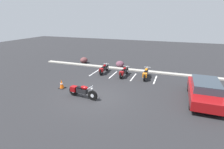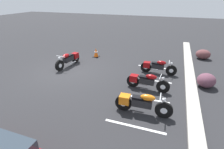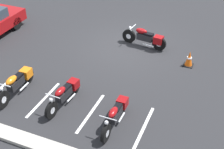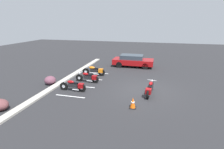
# 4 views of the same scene
# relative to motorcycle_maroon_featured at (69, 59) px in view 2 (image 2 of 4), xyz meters

# --- Properties ---
(ground) EXTENTS (60.00, 60.00, 0.00)m
(ground) POSITION_rel_motorcycle_maroon_featured_xyz_m (0.75, 0.38, -0.45)
(ground) COLOR #262628
(motorcycle_maroon_featured) EXTENTS (2.14, 0.65, 0.84)m
(motorcycle_maroon_featured) POSITION_rel_motorcycle_maroon_featured_xyz_m (0.00, 0.00, 0.00)
(motorcycle_maroon_featured) COLOR black
(motorcycle_maroon_featured) RESTS_ON ground
(parked_bike_0) EXTENTS (0.56, 1.98, 0.78)m
(parked_bike_0) POSITION_rel_motorcycle_maroon_featured_xyz_m (-0.66, 5.24, -0.03)
(parked_bike_0) COLOR black
(parked_bike_0) RESTS_ON ground
(parked_bike_1) EXTENTS (0.56, 2.01, 0.79)m
(parked_bike_1) POSITION_rel_motorcycle_maroon_featured_xyz_m (1.36, 4.96, -0.03)
(parked_bike_1) COLOR black
(parked_bike_1) RESTS_ON ground
(parked_bike_2) EXTENTS (0.60, 2.13, 0.84)m
(parked_bike_2) POSITION_rel_motorcycle_maroon_featured_xyz_m (3.25, 5.10, -0.00)
(parked_bike_2) COLOR black
(parked_bike_2) RESTS_ON ground
(concrete_curb) EXTENTS (18.00, 0.50, 0.12)m
(concrete_curb) POSITION_rel_motorcycle_maroon_featured_xyz_m (0.75, 7.02, -0.39)
(concrete_curb) COLOR #A8A399
(concrete_curb) RESTS_ON ground
(landscape_rock_0) EXTENTS (1.19, 1.17, 0.67)m
(landscape_rock_0) POSITION_rel_motorcycle_maroon_featured_xyz_m (0.14, 7.67, -0.11)
(landscape_rock_0) COLOR brown
(landscape_rock_0) RESTS_ON ground
(landscape_rock_1) EXTENTS (0.81, 0.95, 0.65)m
(landscape_rock_1) POSITION_rel_motorcycle_maroon_featured_xyz_m (-4.23, 7.96, -0.12)
(landscape_rock_1) COLOR brown
(landscape_rock_1) RESTS_ON ground
(traffic_cone) EXTENTS (0.40, 0.40, 0.66)m
(traffic_cone) POSITION_rel_motorcycle_maroon_featured_xyz_m (-2.12, 0.85, -0.14)
(traffic_cone) COLOR black
(traffic_cone) RESTS_ON ground
(stall_line_0) EXTENTS (0.10, 2.10, 0.00)m
(stall_line_0) POSITION_rel_motorcycle_maroon_featured_xyz_m (-1.55, 5.09, -0.45)
(stall_line_0) COLOR white
(stall_line_0) RESTS_ON ground
(stall_line_1) EXTENTS (0.10, 2.10, 0.00)m
(stall_line_1) POSITION_rel_motorcycle_maroon_featured_xyz_m (0.32, 5.09, -0.45)
(stall_line_1) COLOR white
(stall_line_1) RESTS_ON ground
(stall_line_2) EXTENTS (0.10, 2.10, 0.00)m
(stall_line_2) POSITION_rel_motorcycle_maroon_featured_xyz_m (2.19, 5.09, -0.45)
(stall_line_2) COLOR white
(stall_line_2) RESTS_ON ground
(stall_line_3) EXTENTS (0.10, 2.10, 0.00)m
(stall_line_3) POSITION_rel_motorcycle_maroon_featured_xyz_m (4.06, 5.09, -0.45)
(stall_line_3) COLOR white
(stall_line_3) RESTS_ON ground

